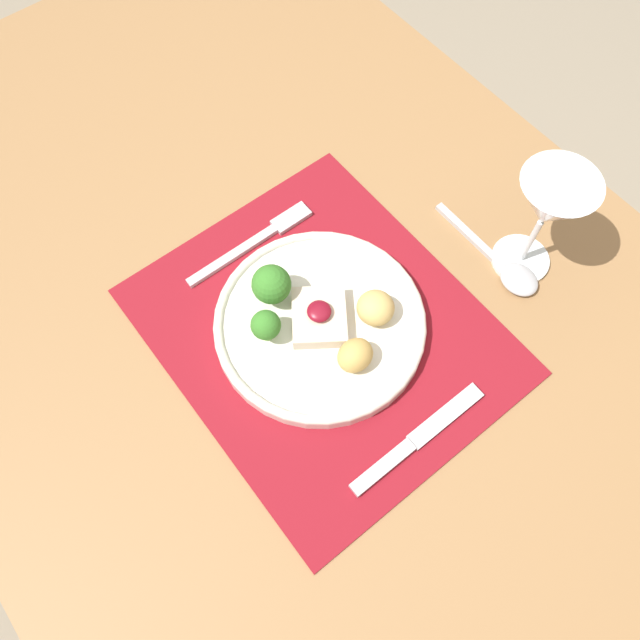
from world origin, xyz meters
TOP-DOWN VIEW (x-y plane):
  - ground_plane at (0.00, 0.00)m, footprint 8.00×8.00m
  - dining_table at (0.00, 0.00)m, footprint 1.53×0.90m
  - placemat at (0.00, 0.00)m, footprint 0.43×0.36m
  - dinner_plate at (-0.01, -0.00)m, footprint 0.26×0.26m
  - fork at (-0.16, 0.02)m, footprint 0.02×0.19m
  - knife at (0.17, -0.01)m, footprint 0.02×0.19m
  - spoon at (0.08, 0.24)m, footprint 0.18×0.04m
  - wine_glass_near at (0.08, 0.27)m, footprint 0.09×0.09m

SIDE VIEW (x-z plane):
  - ground_plane at x=0.00m, z-range 0.00..0.00m
  - dining_table at x=0.00m, z-range 0.29..1.05m
  - placemat at x=0.00m, z-range 0.76..0.76m
  - fork at x=-0.16m, z-range 0.76..0.77m
  - knife at x=0.17m, z-range 0.76..0.77m
  - spoon at x=0.08m, z-range 0.76..0.77m
  - dinner_plate at x=-0.01m, z-range 0.74..0.82m
  - wine_glass_near at x=0.08m, z-range 0.80..0.96m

